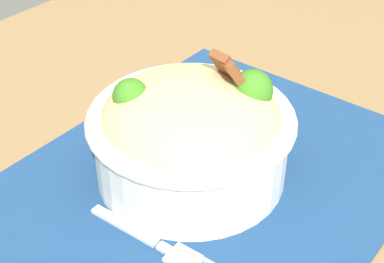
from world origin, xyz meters
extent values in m
cube|color=olive|center=(0.00, 0.00, 0.74)|extent=(1.07, 0.86, 0.03)
cylinder|color=brown|center=(-0.47, -0.37, 0.36)|extent=(0.04, 0.04, 0.73)
cube|color=navy|center=(0.00, 0.02, 0.76)|extent=(0.46, 0.33, 0.00)
cylinder|color=silver|center=(-0.02, 0.00, 0.79)|extent=(0.18, 0.18, 0.07)
torus|color=silver|center=(-0.02, 0.00, 0.82)|extent=(0.19, 0.19, 0.01)
ellipsoid|color=tan|center=(-0.02, 0.00, 0.82)|extent=(0.21, 0.21, 0.06)
sphere|color=#36701B|center=(-0.01, -0.01, 0.84)|extent=(0.03, 0.03, 0.03)
sphere|color=#36701B|center=(-0.06, 0.03, 0.84)|extent=(0.04, 0.04, 0.04)
sphere|color=#36701B|center=(0.01, -0.04, 0.84)|extent=(0.03, 0.03, 0.03)
cylinder|color=orange|center=(-0.02, -0.01, 0.84)|extent=(0.02, 0.03, 0.01)
cube|color=brown|center=(-0.06, 0.03, 0.85)|extent=(0.04, 0.03, 0.04)
cube|color=brown|center=(-0.06, 0.02, 0.85)|extent=(0.04, 0.03, 0.04)
cube|color=brown|center=(-0.06, 0.01, 0.85)|extent=(0.04, 0.02, 0.05)
cube|color=silver|center=(0.07, 0.00, 0.76)|extent=(0.01, 0.07, 0.00)
cube|color=silver|center=(0.07, 0.04, 0.76)|extent=(0.01, 0.01, 0.00)
cube|color=silver|center=(0.07, 0.06, 0.76)|extent=(0.02, 0.03, 0.00)
camera|label=1|loc=(0.30, 0.26, 1.11)|focal=53.27mm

